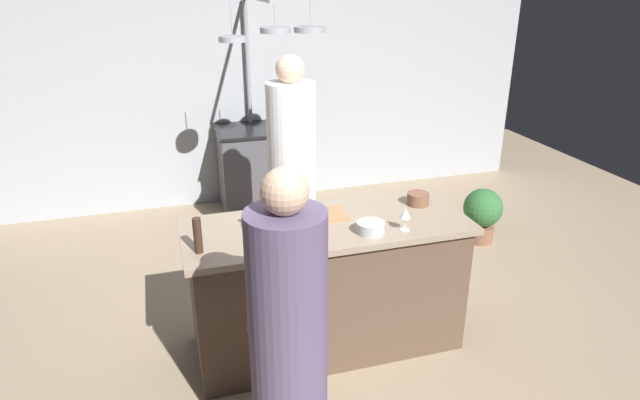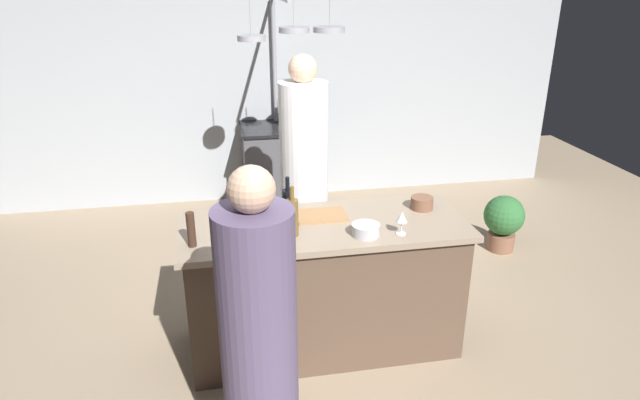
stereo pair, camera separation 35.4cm
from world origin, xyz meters
name	(u,v)px [view 1 (the left image)]	position (x,y,z in m)	size (l,w,h in m)	color
ground_plane	(326,342)	(0.00, 0.00, 0.00)	(9.00, 9.00, 0.00)	gray
back_wall	(246,81)	(0.00, 2.85, 1.30)	(6.40, 0.16, 2.60)	#9EA3A8
kitchen_island	(327,285)	(0.00, 0.00, 0.45)	(1.80, 0.72, 0.90)	brown
stove_range	(257,169)	(0.00, 2.45, 0.45)	(0.80, 0.64, 0.89)	#47474C
chef	(292,178)	(0.03, 1.03, 0.84)	(0.38, 0.38, 1.80)	white
bar_stool_left	(273,369)	(-0.50, -0.62, 0.38)	(0.28, 0.28, 0.68)	#4C4C51
guest_left	(289,354)	(-0.50, -1.01, 0.77)	(0.35, 0.35, 1.65)	#594C6B
overhead_pot_rack	(265,53)	(0.04, 1.97, 1.69)	(0.90, 1.29, 2.17)	gray
potted_plant	(482,212)	(1.86, 1.07, 0.30)	(0.36, 0.36, 0.52)	brown
cutting_board	(322,215)	(0.00, 0.11, 0.91)	(0.32, 0.22, 0.02)	#997047
pepper_mill	(198,235)	(-0.80, -0.16, 1.01)	(0.05, 0.05, 0.21)	#382319
wine_bottle_amber	(298,218)	(-0.22, -0.12, 1.02)	(0.07, 0.07, 0.31)	brown
wine_bottle_white	(262,222)	(-0.43, -0.09, 1.01)	(0.07, 0.07, 0.29)	gray
wine_bottle_dark	(291,208)	(-0.22, 0.02, 1.02)	(0.07, 0.07, 0.32)	black
wine_glass_near_right_guest	(405,214)	(0.42, -0.23, 1.01)	(0.07, 0.07, 0.15)	silver
wine_glass_near_left_guest	(284,229)	(-0.32, -0.21, 1.01)	(0.07, 0.07, 0.15)	silver
mixing_bowl_wooden	(418,199)	(0.68, 0.12, 0.94)	(0.15, 0.15, 0.08)	brown
mixing_bowl_blue	(267,219)	(-0.36, 0.11, 0.93)	(0.21, 0.21, 0.06)	#334C6B
mixing_bowl_steel	(371,228)	(0.21, -0.20, 0.93)	(0.17, 0.17, 0.07)	#B7B7BC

